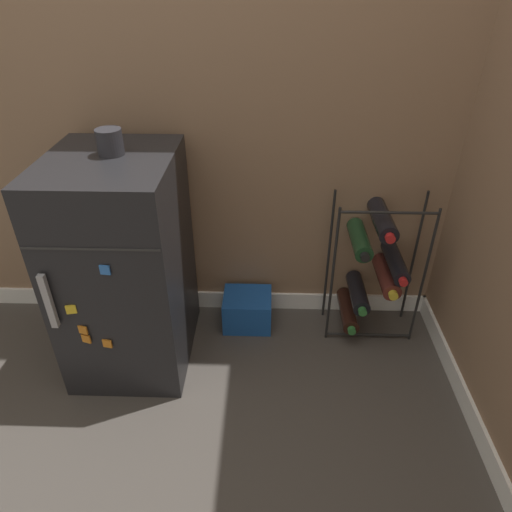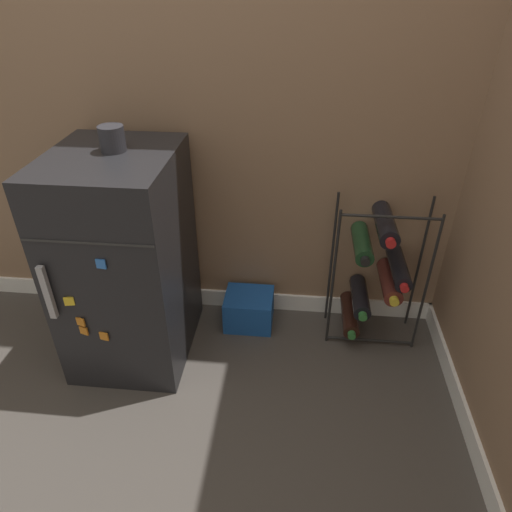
% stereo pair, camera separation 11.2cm
% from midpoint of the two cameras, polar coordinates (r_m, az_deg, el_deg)
% --- Properties ---
extents(ground_plane, '(14.00, 14.00, 0.00)m').
position_cam_midpoint_polar(ground_plane, '(1.97, -2.39, -16.69)').
color(ground_plane, '#423D38').
extents(wall_back, '(6.71, 0.07, 2.50)m').
position_cam_midpoint_polar(wall_back, '(1.89, -2.02, 24.97)').
color(wall_back, '#84664C').
rests_on(wall_back, ground_plane).
extents(mini_fridge, '(0.47, 0.58, 0.92)m').
position_cam_midpoint_polar(mini_fridge, '(1.94, -17.61, -1.28)').
color(mini_fridge, black).
rests_on(mini_fridge, ground_plane).
extents(wine_rack, '(0.40, 0.31, 0.69)m').
position_cam_midpoint_polar(wine_rack, '(2.08, 12.83, -1.33)').
color(wine_rack, black).
rests_on(wine_rack, ground_plane).
extents(soda_box, '(0.23, 0.20, 0.16)m').
position_cam_midpoint_polar(soda_box, '(2.22, -2.52, -6.73)').
color(soda_box, '#194C9E').
rests_on(soda_box, ground_plane).
extents(fridge_top_cup, '(0.09, 0.09, 0.09)m').
position_cam_midpoint_polar(fridge_top_cup, '(1.75, -19.61, 13.26)').
color(fridge_top_cup, '#28282D').
rests_on(fridge_top_cup, mini_fridge).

